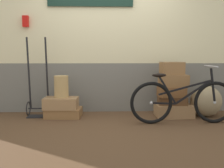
# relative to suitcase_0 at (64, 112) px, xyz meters

# --- Properties ---
(ground) EXTENTS (9.60, 5.20, 0.06)m
(ground) POSITION_rel_suitcase_0_xyz_m (0.83, -0.35, -0.11)
(ground) COLOR #513823
(station_building) EXTENTS (7.60, 0.74, 2.81)m
(station_building) POSITION_rel_suitcase_0_xyz_m (0.84, 0.50, 1.33)
(station_building) COLOR slate
(station_building) RESTS_ON ground
(suitcase_0) EXTENTS (0.63, 0.47, 0.15)m
(suitcase_0) POSITION_rel_suitcase_0_xyz_m (0.00, 0.00, 0.00)
(suitcase_0) COLOR olive
(suitcase_0) RESTS_ON ground
(suitcase_1) EXTENTS (0.58, 0.39, 0.19)m
(suitcase_1) POSITION_rel_suitcase_0_xyz_m (-0.03, -0.05, 0.17)
(suitcase_1) COLOR #9E754C
(suitcase_1) RESTS_ON suitcase_0
(suitcase_2) EXTENTS (0.62, 0.46, 0.21)m
(suitcase_2) POSITION_rel_suitcase_0_xyz_m (1.91, -0.04, 0.03)
(suitcase_2) COLOR #9E754C
(suitcase_2) RESTS_ON ground
(suitcase_3) EXTENTS (0.51, 0.40, 0.14)m
(suitcase_3) POSITION_rel_suitcase_0_xyz_m (1.89, -0.02, 0.21)
(suitcase_3) COLOR brown
(suitcase_3) RESTS_ON suitcase_2
(suitcase_4) EXTENTS (0.44, 0.38, 0.18)m
(suitcase_4) POSITION_rel_suitcase_0_xyz_m (1.87, -0.05, 0.37)
(suitcase_4) COLOR brown
(suitcase_4) RESTS_ON suitcase_3
(suitcase_5) EXTENTS (0.49, 0.38, 0.20)m
(suitcase_5) POSITION_rel_suitcase_0_xyz_m (1.90, -0.02, 0.56)
(suitcase_5) COLOR olive
(suitcase_5) RESTS_ON suitcase_4
(suitcase_6) EXTENTS (0.39, 0.32, 0.22)m
(suitcase_6) POSITION_rel_suitcase_0_xyz_m (1.87, -0.01, 0.76)
(suitcase_6) COLOR olive
(suitcase_6) RESTS_ON suitcase_5
(wicker_basket) EXTENTS (0.24, 0.24, 0.37)m
(wicker_basket) POSITION_rel_suitcase_0_xyz_m (-0.03, -0.02, 0.46)
(wicker_basket) COLOR tan
(wicker_basket) RESTS_ON suitcase_1
(luggage_trolley) EXTENTS (0.39, 0.34, 1.38)m
(luggage_trolley) POSITION_rel_suitcase_0_xyz_m (-0.46, 0.11, 0.28)
(luggage_trolley) COLOR black
(luggage_trolley) RESTS_ON ground
(burlap_sack) EXTENTS (0.54, 0.46, 0.54)m
(burlap_sack) POSITION_rel_suitcase_0_xyz_m (2.48, -0.04, 0.19)
(burlap_sack) COLOR #9E8966
(burlap_sack) RESTS_ON ground
(bicycle) EXTENTS (1.67, 0.46, 0.91)m
(bicycle) POSITION_rel_suitcase_0_xyz_m (1.93, -0.50, 0.27)
(bicycle) COLOR black
(bicycle) RESTS_ON ground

